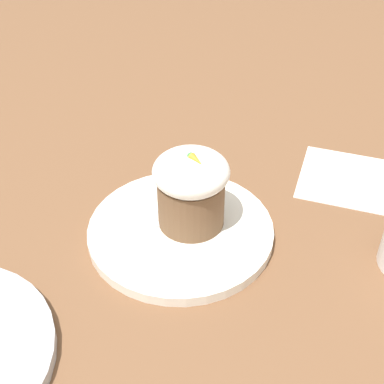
{
  "coord_description": "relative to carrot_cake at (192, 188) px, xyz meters",
  "views": [
    {
      "loc": [
        0.38,
        -0.27,
        0.43
      ],
      "look_at": [
        0.0,
        0.02,
        0.06
      ],
      "focal_mm": 50.0,
      "sensor_mm": 36.0,
      "label": 1
    }
  ],
  "objects": [
    {
      "name": "carrot_cake",
      "position": [
        0.0,
        0.0,
        0.0
      ],
      "size": [
        0.09,
        0.09,
        0.1
      ],
      "color": "brown",
      "rests_on": "dessert_plate"
    },
    {
      "name": "dessert_plate",
      "position": [
        -0.0,
        -0.02,
        -0.06
      ],
      "size": [
        0.22,
        0.22,
        0.01
      ],
      "color": "white",
      "rests_on": "ground_plane"
    },
    {
      "name": "paper_napkin",
      "position": [
        0.06,
        0.23,
        -0.06
      ],
      "size": [
        0.19,
        0.18,
        0.0
      ],
      "color": "white",
      "rests_on": "ground_plane"
    },
    {
      "name": "spoon",
      "position": [
        -0.01,
        -0.02,
        -0.05
      ],
      "size": [
        0.07,
        0.1,
        0.01
      ],
      "color": "silver",
      "rests_on": "dessert_plate"
    },
    {
      "name": "ground_plane",
      "position": [
        -0.0,
        -0.02,
        -0.06
      ],
      "size": [
        4.0,
        4.0,
        0.0
      ],
      "primitive_type": "plane",
      "color": "brown"
    }
  ]
}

